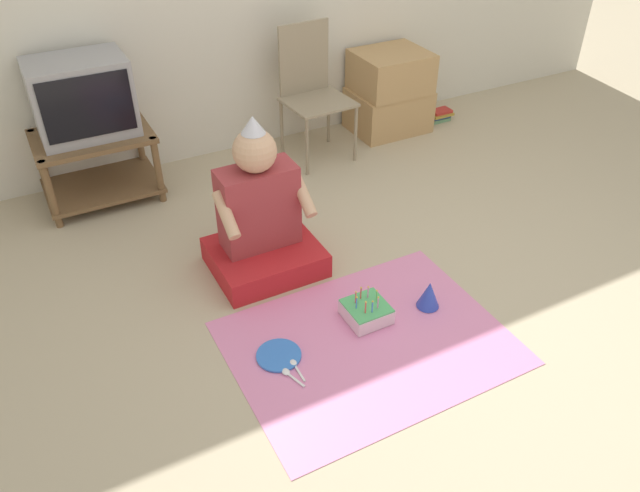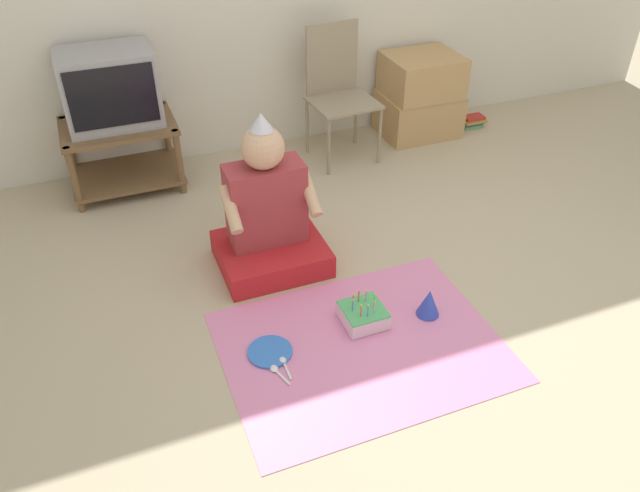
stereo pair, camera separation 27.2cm
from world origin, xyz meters
The scene contains 13 objects.
ground_plane centered at (0.00, 0.00, 0.00)m, with size 16.00×16.00×0.00m, color tan.
tv_stand centered at (-1.31, 1.90, 0.27)m, with size 0.71×0.52×0.45m.
tv centered at (-1.31, 1.92, 0.68)m, with size 0.57×0.41×0.46m.
folding_chair centered at (0.17, 1.82, 0.52)m, with size 0.46×0.43×0.92m.
cardboard_box_stack centered at (0.88, 1.90, 0.30)m, with size 0.57×0.46×0.61m.
book_pile centered at (1.34, 1.84, 0.04)m, with size 0.19×0.14×0.09m.
person_seated centered at (-0.69, 0.74, 0.29)m, with size 0.58×0.50×0.89m.
party_cloth centered at (-0.49, -0.06, 0.00)m, with size 1.31×1.00×0.01m.
birthday_cake centered at (-0.41, 0.09, 0.05)m, with size 0.21×0.21×0.16m.
party_hat_blue centered at (-0.08, 0.02, 0.08)m, with size 0.12×0.12×0.15m.
paper_plate centered at (-0.91, 0.05, 0.01)m, with size 0.21×0.21×0.01m.
plastic_spoon_near centered at (-0.87, -0.04, 0.01)m, with size 0.04×0.15×0.01m.
plastic_spoon_far centered at (-0.92, -0.07, 0.01)m, with size 0.06×0.14×0.01m.
Camera 2 is at (-1.45, -1.97, 2.15)m, focal length 35.00 mm.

